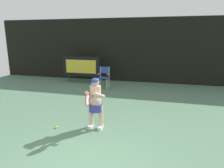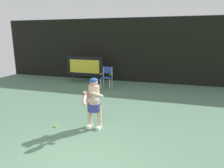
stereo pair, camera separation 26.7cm
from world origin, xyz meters
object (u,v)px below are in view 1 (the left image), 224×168
(scoreboard, at_px, (81,66))
(tennis_racket, at_px, (88,100))
(tennis_player, at_px, (96,101))
(tennis_ball_spare, at_px, (56,127))
(umpire_chair, at_px, (104,76))
(water_bottle, at_px, (96,86))

(scoreboard, height_order, tennis_racket, scoreboard)
(tennis_player, relative_size, tennis_ball_spare, 21.81)
(tennis_racket, bearing_deg, tennis_ball_spare, 177.15)
(scoreboard, relative_size, tennis_racket, 3.65)
(tennis_ball_spare, bearing_deg, tennis_racket, -10.80)
(tennis_racket, relative_size, tennis_ball_spare, 8.85)
(scoreboard, xyz_separation_m, umpire_chair, (1.58, -0.81, -0.33))
(scoreboard, distance_m, tennis_racket, 6.59)
(scoreboard, xyz_separation_m, water_bottle, (1.19, -0.99, -0.82))
(scoreboard, distance_m, tennis_ball_spare, 6.08)
(tennis_player, bearing_deg, tennis_ball_spare, -163.42)
(umpire_chair, distance_m, tennis_ball_spare, 5.02)
(umpire_chair, height_order, water_bottle, umpire_chair)
(umpire_chair, distance_m, tennis_player, 4.80)
(tennis_racket, xyz_separation_m, tennis_ball_spare, (-1.10, 0.21, -0.99))
(umpire_chair, bearing_deg, tennis_racket, -77.49)
(tennis_ball_spare, bearing_deg, scoreboard, 105.81)
(scoreboard, bearing_deg, tennis_ball_spare, -74.19)
(tennis_player, xyz_separation_m, tennis_ball_spare, (-1.11, -0.33, -0.78))
(tennis_player, height_order, tennis_racket, tennis_player)
(umpire_chair, xyz_separation_m, tennis_racket, (1.15, -5.19, 0.40))
(umpire_chair, height_order, tennis_player, tennis_player)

